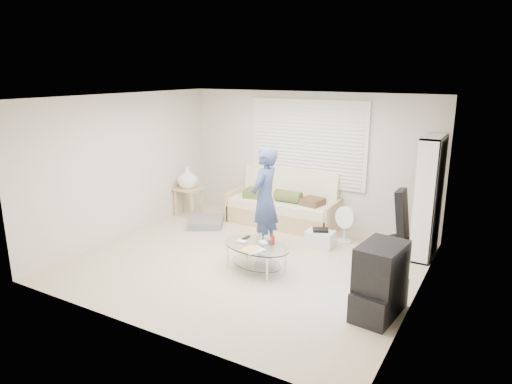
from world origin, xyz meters
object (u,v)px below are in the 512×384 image
Objects in this scene: bookshelf at (428,198)px; coffee_table at (256,250)px; futon_sofa at (284,207)px; tv_unit at (380,281)px.

coffee_table is at bearing -137.89° from bookshelf.
bookshelf is (2.63, -0.27, 0.62)m from futon_sofa.
bookshelf is 2.81m from coffee_table.
tv_unit reaches higher than coffee_table.
futon_sofa is 3.51m from tv_unit.
futon_sofa reaches higher than coffee_table.
bookshelf reaches higher than coffee_table.
futon_sofa reaches higher than tv_unit.
coffee_table is at bearing -73.99° from futon_sofa.
tv_unit is at bearing -93.29° from bookshelf.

